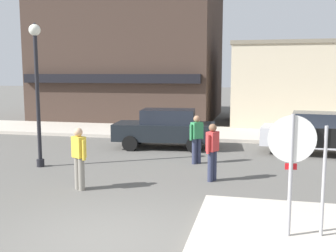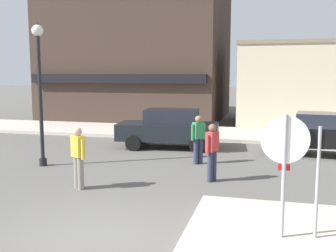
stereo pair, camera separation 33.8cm
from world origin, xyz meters
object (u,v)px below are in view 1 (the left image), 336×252
(one_way_sign, at_px, (324,170))
(pedestrian_crossing_far, at_px, (79,157))
(parked_car_second, at_px, (319,133))
(pedestrian_kerb_side, at_px, (212,150))
(pedestrian_crossing_near, at_px, (197,138))
(stop_sign, at_px, (291,159))
(parked_car_nearest, at_px, (166,128))
(lamp_post, at_px, (37,74))

(one_way_sign, bearing_deg, pedestrian_crossing_far, 159.40)
(parked_car_second, relative_size, pedestrian_kerb_side, 2.59)
(pedestrian_crossing_near, xyz_separation_m, pedestrian_kerb_side, (0.74, -2.01, 0.00))
(parked_car_second, height_order, pedestrian_kerb_side, pedestrian_kerb_side)
(parked_car_second, bearing_deg, stop_sign, -101.41)
(parked_car_nearest, bearing_deg, lamp_post, -128.37)
(parked_car_nearest, relative_size, parked_car_second, 0.99)
(stop_sign, bearing_deg, parked_car_nearest, 116.42)
(parked_car_nearest, relative_size, pedestrian_crossing_near, 2.57)
(lamp_post, relative_size, pedestrian_crossing_near, 2.82)
(stop_sign, relative_size, parked_car_second, 0.55)
(stop_sign, distance_m, parked_car_nearest, 9.33)
(stop_sign, height_order, pedestrian_crossing_near, stop_sign)
(parked_car_second, xyz_separation_m, pedestrian_crossing_near, (-4.17, -2.46, 0.06))
(one_way_sign, height_order, pedestrian_crossing_near, one_way_sign)
(parked_car_nearest, xyz_separation_m, parked_car_second, (5.81, -0.06, 0.00))
(stop_sign, relative_size, pedestrian_crossing_far, 1.43)
(lamp_post, relative_size, pedestrian_kerb_side, 2.82)
(lamp_post, height_order, pedestrian_crossing_near, lamp_post)
(pedestrian_kerb_side, bearing_deg, one_way_sign, -57.71)
(parked_car_nearest, height_order, pedestrian_crossing_near, pedestrian_crossing_near)
(one_way_sign, xyz_separation_m, pedestrian_crossing_near, (-3.06, 5.68, -0.46))
(one_way_sign, distance_m, lamp_post, 9.08)
(one_way_sign, relative_size, pedestrian_kerb_side, 1.30)
(pedestrian_crossing_far, relative_size, pedestrian_kerb_side, 1.00)
(parked_car_second, bearing_deg, lamp_post, -156.14)
(lamp_post, distance_m, parked_car_nearest, 5.59)
(pedestrian_crossing_near, relative_size, pedestrian_crossing_far, 1.00)
(lamp_post, distance_m, pedestrian_crossing_far, 3.76)
(one_way_sign, bearing_deg, stop_sign, -167.66)
(parked_car_second, bearing_deg, pedestrian_crossing_near, -149.43)
(pedestrian_crossing_near, distance_m, pedestrian_kerb_side, 2.14)
(pedestrian_crossing_near, relative_size, pedestrian_kerb_side, 1.00)
(stop_sign, height_order, lamp_post, lamp_post)
(stop_sign, bearing_deg, lamp_post, 149.75)
(lamp_post, xyz_separation_m, parked_car_second, (9.01, 3.99, -2.15))
(one_way_sign, bearing_deg, lamp_post, 152.25)
(parked_car_second, height_order, pedestrian_crossing_far, pedestrian_crossing_far)
(lamp_post, bearing_deg, one_way_sign, -27.75)
(parked_car_second, xyz_separation_m, pedestrian_kerb_side, (-3.43, -4.47, 0.06))
(pedestrian_crossing_far, bearing_deg, parked_car_nearest, 81.98)
(pedestrian_crossing_near, bearing_deg, one_way_sign, -61.67)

